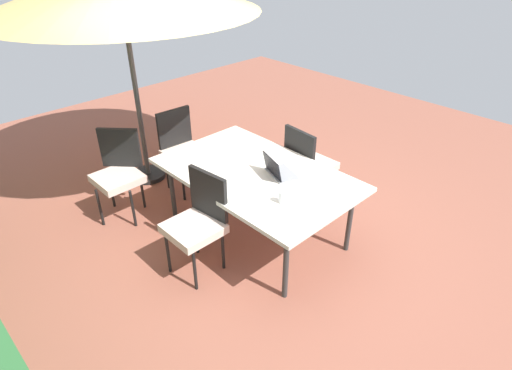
{
  "coord_description": "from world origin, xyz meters",
  "views": [
    {
      "loc": [
        -2.62,
        2.52,
        2.83
      ],
      "look_at": [
        0.0,
        0.0,
        0.59
      ],
      "focal_mm": 29.9,
      "sensor_mm": 36.0,
      "label": 1
    }
  ],
  "objects_px": {
    "chair_south": "(308,162)",
    "chair_north": "(198,220)",
    "chair_northeast": "(119,171)",
    "cup": "(282,197)",
    "dining_table": "(256,176)",
    "laptop": "(278,171)",
    "chair_east": "(182,147)"
  },
  "relations": [
    {
      "from": "chair_south",
      "to": "laptop",
      "type": "height_order",
      "value": "chair_south"
    },
    {
      "from": "dining_table",
      "to": "chair_south",
      "type": "height_order",
      "value": "chair_south"
    },
    {
      "from": "dining_table",
      "to": "laptop",
      "type": "xyz_separation_m",
      "value": [
        -0.19,
        -0.12,
        0.09
      ]
    },
    {
      "from": "chair_east",
      "to": "chair_north",
      "type": "relative_size",
      "value": 1.0
    },
    {
      "from": "chair_south",
      "to": "chair_east",
      "type": "xyz_separation_m",
      "value": [
        1.29,
        0.78,
        0.0
      ]
    },
    {
      "from": "chair_south",
      "to": "laptop",
      "type": "xyz_separation_m",
      "value": [
        -0.18,
        0.68,
        0.23
      ]
    },
    {
      "from": "chair_north",
      "to": "cup",
      "type": "bearing_deg",
      "value": 39.92
    },
    {
      "from": "dining_table",
      "to": "chair_northeast",
      "type": "height_order",
      "value": "chair_northeast"
    },
    {
      "from": "chair_north",
      "to": "laptop",
      "type": "relative_size",
      "value": 2.56
    },
    {
      "from": "dining_table",
      "to": "chair_north",
      "type": "relative_size",
      "value": 2.02
    },
    {
      "from": "chair_east",
      "to": "laptop",
      "type": "xyz_separation_m",
      "value": [
        -1.47,
        -0.11,
        0.23
      ]
    },
    {
      "from": "laptop",
      "to": "cup",
      "type": "xyz_separation_m",
      "value": [
        -0.35,
        0.32,
        0.01
      ]
    },
    {
      "from": "dining_table",
      "to": "chair_east",
      "type": "bearing_deg",
      "value": -0.48
    },
    {
      "from": "chair_northeast",
      "to": "cup",
      "type": "distance_m",
      "value": 1.95
    },
    {
      "from": "chair_north",
      "to": "cup",
      "type": "xyz_separation_m",
      "value": [
        -0.52,
        -0.54,
        0.24
      ]
    },
    {
      "from": "chair_east",
      "to": "chair_north",
      "type": "distance_m",
      "value": 1.5
    },
    {
      "from": "chair_northeast",
      "to": "laptop",
      "type": "height_order",
      "value": "chair_northeast"
    },
    {
      "from": "chair_northeast",
      "to": "chair_north",
      "type": "xyz_separation_m",
      "value": [
        -1.31,
        -0.07,
        0.0
      ]
    },
    {
      "from": "dining_table",
      "to": "chair_east",
      "type": "xyz_separation_m",
      "value": [
        1.28,
        -0.01,
        -0.14
      ]
    },
    {
      "from": "chair_north",
      "to": "laptop",
      "type": "bearing_deg",
      "value": 72.6
    },
    {
      "from": "cup",
      "to": "dining_table",
      "type": "bearing_deg",
      "value": -20.63
    },
    {
      "from": "chair_east",
      "to": "cup",
      "type": "distance_m",
      "value": 1.85
    },
    {
      "from": "chair_northeast",
      "to": "cup",
      "type": "height_order",
      "value": "chair_northeast"
    },
    {
      "from": "laptop",
      "to": "chair_south",
      "type": "bearing_deg",
      "value": -56.1
    },
    {
      "from": "chair_south",
      "to": "chair_north",
      "type": "distance_m",
      "value": 1.54
    },
    {
      "from": "chair_south",
      "to": "chair_north",
      "type": "xyz_separation_m",
      "value": [
        -0.01,
        1.54,
        0.0
      ]
    },
    {
      "from": "chair_northeast",
      "to": "chair_east",
      "type": "bearing_deg",
      "value": 45.93
    },
    {
      "from": "chair_east",
      "to": "cup",
      "type": "height_order",
      "value": "chair_east"
    },
    {
      "from": "laptop",
      "to": "cup",
      "type": "bearing_deg",
      "value": 156.52
    },
    {
      "from": "chair_south",
      "to": "cup",
      "type": "xyz_separation_m",
      "value": [
        -0.53,
        1.0,
        0.24
      ]
    },
    {
      "from": "chair_south",
      "to": "cup",
      "type": "distance_m",
      "value": 1.16
    },
    {
      "from": "chair_north",
      "to": "laptop",
      "type": "height_order",
      "value": "chair_north"
    }
  ]
}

